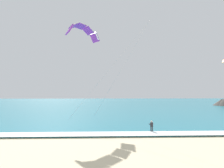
# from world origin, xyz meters

# --- Properties ---
(sea) EXTENTS (200.00, 120.00, 0.20)m
(sea) POSITION_xyz_m (0.00, 73.74, 0.10)
(sea) COLOR teal
(sea) RESTS_ON ground
(surf_foam) EXTENTS (200.00, 2.64, 0.04)m
(surf_foam) POSITION_xyz_m (0.00, 14.74, 0.22)
(surf_foam) COLOR white
(surf_foam) RESTS_ON sea
(surfboard) EXTENTS (0.61, 1.44, 0.09)m
(surfboard) POSITION_xyz_m (-6.00, 16.01, 0.03)
(surfboard) COLOR yellow
(surfboard) RESTS_ON ground
(kitesurfer) EXTENTS (0.56, 0.56, 1.69)m
(kitesurfer) POSITION_xyz_m (-6.00, 16.02, 0.94)
(kitesurfer) COLOR #232328
(kitesurfer) RESTS_ON ground
(kite_primary) EXTENTS (12.93, 10.85, 16.44)m
(kite_primary) POSITION_xyz_m (-16.31, 24.18, 16.46)
(kite_primary) COLOR purple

